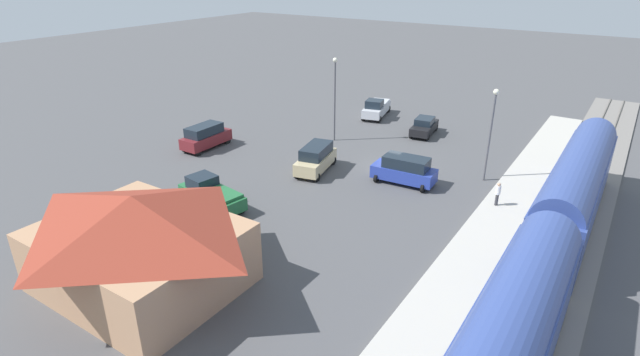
% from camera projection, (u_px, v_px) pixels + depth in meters
% --- Properties ---
extents(ground_plane, '(200.00, 200.00, 0.00)m').
position_uv_depth(ground_plane, '(391.00, 169.00, 41.57)').
color(ground_plane, '#4C4C4F').
extents(railway_track, '(4.80, 70.00, 0.30)m').
position_uv_depth(railway_track, '(573.00, 210.00, 34.50)').
color(railway_track, slate).
rests_on(railway_track, ground).
extents(platform, '(3.20, 46.00, 0.30)m').
position_uv_depth(platform, '(514.00, 195.00, 36.48)').
color(platform, '#B7B2A8').
rests_on(platform, ground).
extents(station_building, '(10.68, 8.75, 5.29)m').
position_uv_depth(station_building, '(138.00, 240.00, 25.64)').
color(station_building, tan).
rests_on(station_building, ground).
extents(pedestrian_on_platform, '(0.36, 0.36, 1.71)m').
position_uv_depth(pedestrian_on_platform, '(498.00, 192.00, 34.34)').
color(pedestrian_on_platform, '#333338').
rests_on(pedestrian_on_platform, platform).
extents(suv_tan, '(2.94, 5.20, 2.22)m').
position_uv_depth(suv_tan, '(316.00, 158.00, 40.67)').
color(suv_tan, '#C6B284').
rests_on(suv_tan, ground).
extents(suv_maroon, '(1.99, 4.91, 2.22)m').
position_uv_depth(suv_maroon, '(206.00, 136.00, 45.73)').
color(suv_maroon, maroon).
rests_on(suv_maroon, ground).
extents(suv_blue, '(5.01, 2.64, 2.22)m').
position_uv_depth(suv_blue, '(405.00, 170.00, 38.40)').
color(suv_blue, '#283D9E').
rests_on(suv_blue, ground).
extents(sedan_black, '(2.42, 4.70, 1.74)m').
position_uv_depth(sedan_black, '(424.00, 126.00, 49.40)').
color(sedan_black, black).
rests_on(sedan_black, ground).
extents(pickup_silver, '(3.11, 5.70, 2.14)m').
position_uv_depth(pickup_silver, '(376.00, 108.00, 54.99)').
color(pickup_silver, silver).
rests_on(pickup_silver, ground).
extents(pickup_green, '(5.65, 3.16, 2.14)m').
position_uv_depth(pickup_green, '(211.00, 194.00, 34.70)').
color(pickup_green, '#236638').
rests_on(pickup_green, ground).
extents(light_pole_near_platform, '(0.44, 0.44, 7.36)m').
position_uv_depth(light_pole_near_platform, '(492.00, 124.00, 37.54)').
color(light_pole_near_platform, '#515156').
rests_on(light_pole_near_platform, ground).
extents(light_pole_lot_center, '(0.44, 0.44, 7.94)m').
position_uv_depth(light_pole_lot_center, '(335.00, 90.00, 46.17)').
color(light_pole_lot_center, '#515156').
rests_on(light_pole_lot_center, ground).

